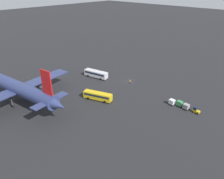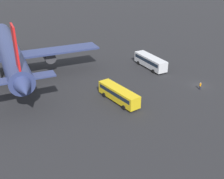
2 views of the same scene
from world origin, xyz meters
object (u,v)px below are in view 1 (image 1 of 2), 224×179
baggage_tug (196,110)px  cargo_cart_green (180,103)px  cargo_cart_white (172,102)px  worker_person (130,82)px  shuttle_bus_far (98,96)px  shuttle_bus_near (96,74)px  cargo_cart_grey (186,106)px  airplane (15,87)px

baggage_tug → cargo_cart_green: size_ratio=1.16×
cargo_cart_white → cargo_cart_green: bearing=-161.8°
worker_person → cargo_cart_white: size_ratio=0.81×
shuttle_bus_far → cargo_cart_green: size_ratio=5.25×
baggage_tug → cargo_cart_green: bearing=3.2°
shuttle_bus_far → baggage_tug: 35.03m
baggage_tug → shuttle_bus_near: bearing=6.3°
shuttle_bus_near → worker_person: size_ratio=6.75×
shuttle_bus_near → cargo_cart_grey: bearing=171.1°
worker_person → cargo_cart_white: cargo_cart_white is taller
airplane → cargo_cart_white: airplane is taller
baggage_tug → cargo_cart_grey: 3.45m
shuttle_bus_near → worker_person: 16.73m
worker_person → cargo_cart_grey: size_ratio=0.81×
baggage_tug → cargo_cart_green: (6.04, 0.00, 0.25)m
shuttle_bus_near → cargo_cart_green: 40.83m
shuttle_bus_far → shuttle_bus_near: bearing=-61.3°
airplane → cargo_cart_green: airplane is taller
airplane → baggage_tug: (-50.79, -38.09, -5.43)m
cargo_cart_white → baggage_tug: bearing=-174.3°
shuttle_bus_near → cargo_cart_white: size_ratio=5.50×
shuttle_bus_near → worker_person: shuttle_bus_near is taller
airplane → cargo_cart_grey: airplane is taller
shuttle_bus_far → cargo_cart_green: 29.85m
cargo_cart_grey → shuttle_bus_near: bearing=2.9°
cargo_cart_green → shuttle_bus_far: bearing=33.9°
airplane → baggage_tug: 63.72m
worker_person → airplane: bearing=64.2°
shuttle_bus_far → cargo_cart_white: bearing=-164.5°
airplane → cargo_cart_white: (-42.15, -37.23, -5.18)m
airplane → shuttle_bus_far: 29.66m
cargo_cart_grey → baggage_tug: bearing=-174.1°
cargo_cart_grey → cargo_cart_white: 5.25m
shuttle_bus_far → cargo_cart_grey: size_ratio=5.25×
worker_person → cargo_cart_grey: bearing=173.2°
baggage_tug → worker_person: size_ratio=1.42×
shuttle_bus_near → cargo_cart_grey: (-43.35, -2.22, -0.70)m
shuttle_bus_near → shuttle_bus_far: (-15.97, 14.07, -0.08)m
shuttle_bus_near → baggage_tug: shuttle_bus_near is taller
baggage_tug → cargo_cart_green: baggage_tug is taller
baggage_tug → cargo_cart_grey: bearing=9.1°
airplane → cargo_cart_grey: (-47.37, -37.73, -5.18)m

